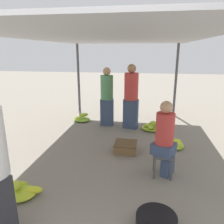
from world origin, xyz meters
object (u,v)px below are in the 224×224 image
object	(u,v)px
banana_pile_left_0	(19,191)
crate_near	(126,147)
vendor_seated	(165,138)
banana_pile_right_0	(172,145)
banana_pile_left_1	(81,119)
shopper_walking_mid	(131,96)
banana_pile_right_1	(152,127)
shopper_walking_far	(107,96)
basin_black	(156,222)
stool	(163,158)

from	to	relation	value
banana_pile_left_0	crate_near	world-z (taller)	banana_pile_left_0
vendor_seated	banana_pile_right_0	xyz separation A→B (m)	(0.28, 1.19, -0.62)
vendor_seated	banana_pile_left_1	bearing A→B (deg)	130.21
banana_pile_left_0	shopper_walking_mid	size ratio (longest dim) A/B	0.40
banana_pile_right_0	banana_pile_right_1	world-z (taller)	banana_pile_right_1
banana_pile_right_1	shopper_walking_far	distance (m)	1.51
basin_black	shopper_walking_mid	world-z (taller)	shopper_walking_mid
banana_pile_left_0	shopper_walking_mid	xyz separation A→B (m)	(1.40, 3.20, 0.84)
vendor_seated	basin_black	distance (m)	1.36
banana_pile_right_0	shopper_walking_mid	bearing A→B (deg)	132.59
basin_black	banana_pile_left_1	size ratio (longest dim) A/B	0.86
banana_pile_left_1	banana_pile_left_0	bearing A→B (deg)	-87.90
shopper_walking_mid	banana_pile_right_0	bearing A→B (deg)	-47.41
banana_pile_right_1	shopper_walking_far	bearing A→B (deg)	169.43
basin_black	shopper_walking_far	distance (m)	3.96
vendor_seated	banana_pile_right_0	world-z (taller)	vendor_seated
banana_pile_right_0	shopper_walking_far	bearing A→B (deg)	143.56
shopper_walking_mid	banana_pile_left_0	bearing A→B (deg)	-113.65
vendor_seated	shopper_walking_far	distance (m)	2.85
banana_pile_right_1	crate_near	xyz separation A→B (m)	(-0.58, -1.39, 0.01)
basin_black	banana_pile_right_0	size ratio (longest dim) A/B	0.81
crate_near	shopper_walking_far	xyz separation A→B (m)	(-0.70, 1.63, 0.75)
banana_pile_right_1	crate_near	size ratio (longest dim) A/B	1.27
vendor_seated	crate_near	distance (m)	1.24
shopper_walking_far	vendor_seated	bearing A→B (deg)	-59.73
banana_pile_right_0	crate_near	world-z (taller)	crate_near
stool	banana_pile_left_0	size ratio (longest dim) A/B	0.59
stool	banana_pile_left_1	bearing A→B (deg)	129.90
banana_pile_left_0	stool	bearing A→B (deg)	22.60
stool	banana_pile_left_0	xyz separation A→B (m)	(-2.13, -0.89, -0.26)
vendor_seated	basin_black	bearing A→B (deg)	-97.22
stool	banana_pile_right_1	bearing A→B (deg)	93.33
banana_pile_right_0	shopper_walking_far	world-z (taller)	shopper_walking_far
shopper_walking_far	banana_pile_left_1	bearing A→B (deg)	164.02
basin_black	vendor_seated	bearing A→B (deg)	82.78
stool	crate_near	distance (m)	1.12
banana_pile_left_1	crate_near	size ratio (longest dim) A/B	1.24
stool	crate_near	bearing A→B (deg)	130.53
stool	banana_pile_left_0	distance (m)	2.32
basin_black	shopper_walking_far	world-z (taller)	shopper_walking_far
crate_near	banana_pile_left_1	bearing A→B (deg)	129.62
banana_pile_left_1	shopper_walking_far	xyz separation A→B (m)	(0.85, -0.24, 0.78)
vendor_seated	banana_pile_left_1	world-z (taller)	vendor_seated
vendor_seated	banana_pile_right_1	bearing A→B (deg)	93.79
banana_pile_right_0	stool	bearing A→B (deg)	-103.97
banana_pile_left_0	shopper_walking_far	xyz separation A→B (m)	(0.72, 3.35, 0.78)
shopper_walking_far	stool	bearing A→B (deg)	-60.12
banana_pile_right_0	banana_pile_right_1	bearing A→B (deg)	112.63
stool	crate_near	world-z (taller)	stool
shopper_walking_mid	shopper_walking_far	world-z (taller)	shopper_walking_mid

